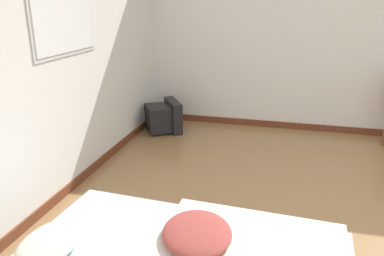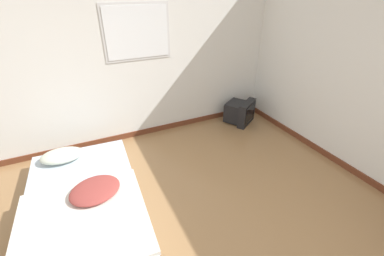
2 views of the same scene
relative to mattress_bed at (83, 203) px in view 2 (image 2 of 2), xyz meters
The scene contains 3 objects.
wall_back 1.97m from the mattress_bed, 63.37° to the left, with size 7.66×0.08×2.60m.
mattress_bed is the anchor object (origin of this frame).
crt_tv 3.00m from the mattress_bed, 20.82° to the left, with size 0.62×0.61×0.42m.
Camera 2 is at (-0.52, -0.86, 2.24)m, focal length 24.00 mm.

